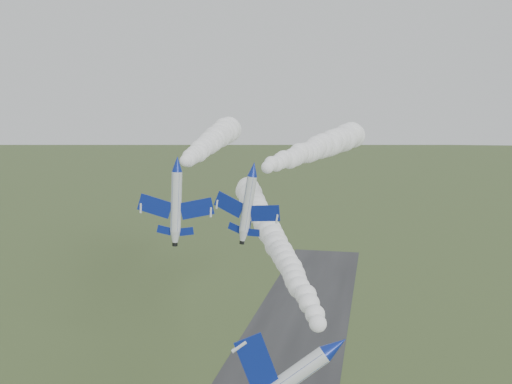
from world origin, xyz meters
TOP-DOWN VIEW (x-y plane):
  - jet_lead at (14.69, -2.33)m, footprint 7.29×13.49m
  - smoke_trail_jet_lead at (1.01, 37.26)m, footprint 30.87×73.86m
  - jet_pair_left at (-9.25, 22.62)m, footprint 10.76×12.75m
  - smoke_trail_jet_pair_left at (-14.56, 58.17)m, footprint 15.40×66.70m
  - jet_pair_right at (1.69, 21.84)m, footprint 9.59×11.45m
  - smoke_trail_jet_pair_right at (7.42, 49.67)m, footprint 14.42×52.00m

SIDE VIEW (x-z plane):
  - jet_lead at x=14.69m, z-range 25.42..34.93m
  - smoke_trail_jet_lead at x=1.01m, z-range 29.78..34.93m
  - jet_pair_right at x=1.69m, z-range 42.30..45.39m
  - jet_pair_left at x=-9.25m, z-range 42.71..45.88m
  - smoke_trail_jet_pair_right at x=7.42m, z-range 42.64..47.90m
  - smoke_trail_jet_pair_left at x=-14.56m, z-range 43.00..48.97m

